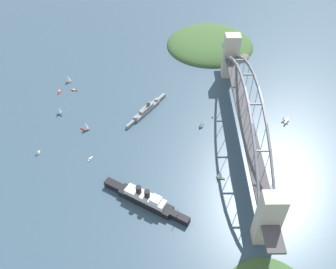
{
  "coord_description": "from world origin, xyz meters",
  "views": [
    {
      "loc": [
        -285.0,
        82.52,
        287.75
      ],
      "look_at": [
        0.0,
        80.28,
        8.0
      ],
      "focal_mm": 39.71,
      "sensor_mm": 36.0,
      "label": 1
    }
  ],
  "objects": [
    {
      "name": "ocean_liner",
      "position": [
        -82.91,
        101.92,
        5.81
      ],
      "size": [
        52.14,
        81.37,
        19.8
      ],
      "color": "black",
      "rests_on": "ground"
    },
    {
      "name": "small_boat_6",
      "position": [
        88.4,
        197.79,
        0.64
      ],
      "size": [
        3.31,
        9.0,
        1.78
      ],
      "color": "brown",
      "rests_on": "ground"
    },
    {
      "name": "small_boat_3",
      "position": [
        -53.35,
        29.65,
        4.65
      ],
      "size": [
        6.72,
        8.96,
        10.09
      ],
      "color": "#2D6B3D",
      "rests_on": "ground"
    },
    {
      "name": "small_boat_8",
      "position": [
        85.46,
        215.72,
        0.72
      ],
      "size": [
        9.53,
        3.1,
        1.99
      ],
      "color": "#B2231E",
      "rests_on": "ground"
    },
    {
      "name": "channel_marker_buoy",
      "position": [
        35.72,
        28.36,
        1.12
      ],
      "size": [
        2.2,
        2.2,
        2.75
      ],
      "color": "red",
      "rests_on": "ground"
    },
    {
      "name": "small_boat_0",
      "position": [
        16.91,
        172.22,
        5.98
      ],
      "size": [
        7.26,
        10.89,
        12.87
      ],
      "color": "#B2231E",
      "rests_on": "ground"
    },
    {
      "name": "small_boat_7",
      "position": [
        44.45,
        207.16,
        5.09
      ],
      "size": [
        8.79,
        7.01,
        11.0
      ],
      "color": "#234C8C",
      "rests_on": "ground"
    },
    {
      "name": "small_boat_1",
      "position": [
        20.4,
        42.63,
        4.04
      ],
      "size": [
        7.93,
        7.05,
        8.77
      ],
      "color": "#234C8C",
      "rests_on": "ground"
    },
    {
      "name": "small_boat_2",
      "position": [
        -27.88,
        161.06,
        0.77
      ],
      "size": [
        7.01,
        4.76,
        2.12
      ],
      "color": "silver",
      "rests_on": "ground"
    },
    {
      "name": "naval_cruiser",
      "position": [
        47.36,
        104.84,
        3.11
      ],
      "size": [
        60.59,
        45.05,
        17.35
      ],
      "color": "gray",
      "rests_on": "ground"
    },
    {
      "name": "small_boat_4",
      "position": [
        106.55,
        207.88,
        5.68
      ],
      "size": [
        10.51,
        6.51,
        12.28
      ],
      "color": "gold",
      "rests_on": "ground"
    },
    {
      "name": "seaplane_taxiing_near_bridge",
      "position": [
        27.27,
        -54.58,
        2.1
      ],
      "size": [
        10.53,
        8.93,
        4.94
      ],
      "color": "#B7B7B2",
      "rests_on": "ground"
    },
    {
      "name": "small_boat_5",
      "position": [
        -19.76,
        217.03,
        3.16
      ],
      "size": [
        7.06,
        4.16,
        6.77
      ],
      "color": "silver",
      "rests_on": "ground"
    },
    {
      "name": "harbor_arch_bridge",
      "position": [
        -0.0,
        0.0,
        31.58
      ],
      "size": [
        301.0,
        18.85,
        72.38
      ],
      "color": "beige",
      "rests_on": "ground"
    },
    {
      "name": "ground_plane",
      "position": [
        0.0,
        0.0,
        0.0
      ],
      "size": [
        1400.0,
        1400.0,
        0.0
      ],
      "primitive_type": "plane",
      "color": "#385166"
    },
    {
      "name": "headland_east_shore",
      "position": [
        193.18,
        15.52,
        0.0
      ],
      "size": [
        119.29,
        125.88,
        29.62
      ],
      "color": "#3D6033",
      "rests_on": "ground"
    }
  ]
}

